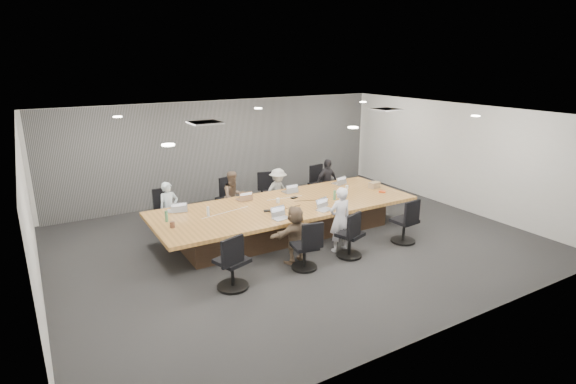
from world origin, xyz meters
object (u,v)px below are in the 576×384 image
person_1 (234,197)px  snack_packet (382,192)px  laptop_5 (281,218)px  laptop_6 (325,210)px  bottle_green_left (166,216)px  canvas_bag (374,185)px  mug_brown (172,225)px  chair_1 (229,202)px  chair_5 (304,250)px  person_3 (327,182)px  chair_6 (350,238)px  chair_7 (404,224)px  laptop_0 (176,210)px  person_2 (278,192)px  chair_3 (319,187)px  conference_table (286,218)px  chair_2 (272,195)px  bottle_green_right (335,195)px  stapler (280,210)px  laptop_3 (339,183)px  person_6 (340,219)px  laptop_1 (243,199)px  person_0 (169,209)px  bottle_clear (208,211)px  chair_0 (166,215)px  person_5 (295,234)px  chair_4 (232,265)px  laptop_2 (289,191)px

person_1 → snack_packet: bearing=-33.3°
laptop_5 → laptop_6: bearing=-5.7°
bottle_green_left → canvas_bag: bearing=-2.5°
snack_packet → mug_brown: bearing=177.3°
bottle_green_left → chair_1: bearing=36.8°
chair_5 → person_3: 4.06m
chair_6 → chair_7: 1.50m
laptop_0 → snack_packet: snack_packet is taller
person_2 → laptop_6: bearing=-103.6°
chair_3 → canvas_bag: 1.82m
conference_table → chair_2: (0.55, 1.70, 0.01)m
bottle_green_right → stapler: bottle_green_right is taller
chair_6 → laptop_3: size_ratio=2.34×
conference_table → laptop_0: laptop_0 is taller
chair_1 → laptop_5: bearing=77.2°
person_2 → snack_packet: 2.64m
person_1 → person_6: (1.20, -2.70, 0.05)m
laptop_1 → person_6: size_ratio=0.23×
snack_packet → canvas_bag: bearing=76.8°
chair_7 → snack_packet: size_ratio=5.10×
person_6 → stapler: 1.32m
chair_2 → bottle_green_right: (0.59, -1.99, 0.43)m
person_0 → person_6: bearing=-53.0°
chair_7 → person_6: person_6 is taller
bottle_green_right → bottle_clear: size_ratio=1.12×
chair_0 → person_5: 3.51m
chair_0 → chair_4: (0.21, -3.40, 0.07)m
bottle_clear → person_1: bearing=47.4°
chair_3 → chair_4: 5.38m
person_2 → laptop_5: size_ratio=3.55×
mug_brown → laptop_3: bearing=11.4°
bottle_green_left → person_0: bearing=72.2°
laptop_2 → stapler: size_ratio=1.88×
chair_4 → chair_7: bearing=-18.4°
person_6 → bottle_clear: person_6 is taller
person_0 → laptop_2: 2.90m
chair_0 → person_1: bearing=170.5°
chair_4 → snack_packet: size_ratio=5.38×
person_5 → bottle_green_right: bearing=-161.0°
laptop_5 → snack_packet: size_ratio=2.10×
laptop_5 → snack_packet: 3.12m
laptop_6 → bottle_green_right: bearing=24.7°
chair_5 → stapler: stapler is taller
chair_0 → snack_packet: size_ratio=4.56×
chair_4 → person_1: bearing=47.1°
chair_6 → stapler: chair_6 is taller
mug_brown → person_2: bearing=25.2°
laptop_5 → chair_0: bearing=118.8°
chair_1 → bottle_green_left: bearing=21.4°
person_2 → person_5: 2.93m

